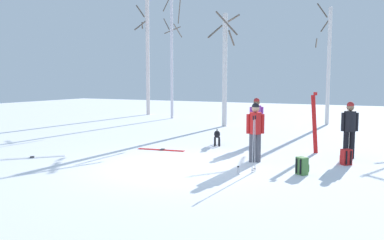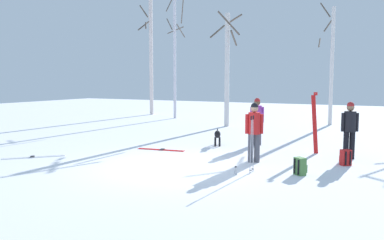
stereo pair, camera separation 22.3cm
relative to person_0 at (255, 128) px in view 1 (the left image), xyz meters
The scene contains 16 objects.
ground_plane 2.62m from the person_0, 137.86° to the right, with size 60.00×60.00×0.00m, color white.
person_0 is the anchor object (origin of this frame).
person_1 3.03m from the person_0, 106.53° to the left, with size 0.44×0.35×1.72m.
person_2 2.96m from the person_0, 36.57° to the left, with size 0.47×0.34×1.72m.
dog 3.04m from the person_0, 134.13° to the left, with size 0.45×0.84×0.57m.
ski_pair_planted_0 2.54m from the person_0, 59.57° to the left, with size 0.26×0.11×1.97m.
ski_pair_lying_0 3.58m from the person_0, behind, with size 1.67×0.42×0.05m.
ski_pair_lying_1 6.73m from the person_0, 158.72° to the right, with size 1.37×1.41×0.05m.
ski_poles_0 1.30m from the person_0, 74.01° to the right, with size 0.07×0.28×1.46m.
backpack_0 1.93m from the person_0, 31.41° to the right, with size 0.34×0.34×0.44m.
backpack_1 2.63m from the person_0, 17.95° to the left, with size 0.34×0.35×0.44m.
water_bottle_0 1.84m from the person_0, 87.62° to the right, with size 0.07×0.07×0.20m.
birch_tree_0 16.71m from the person_0, 133.55° to the left, with size 1.07×1.54×7.72m.
birch_tree_1 13.72m from the person_0, 129.56° to the left, with size 1.38×1.20×7.57m.
birch_tree_2 9.07m from the person_0, 117.43° to the left, with size 1.53×1.52×5.70m.
birch_tree_3 11.12m from the person_0, 87.29° to the left, with size 0.86×1.33×6.36m.
Camera 1 is at (5.13, -9.16, 2.36)m, focal length 36.72 mm.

